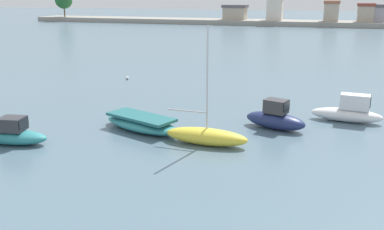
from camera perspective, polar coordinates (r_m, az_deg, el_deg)
moored_boat_3 at (r=24.19m, az=-22.50°, el=-2.39°), size 3.76×1.85×1.45m
moored_boat_4 at (r=24.79m, az=-6.72°, el=-1.10°), size 5.53×3.59×0.87m
moored_boat_5 at (r=22.32m, az=1.89°, el=-2.76°), size 4.42×1.37×6.06m
moored_boat_6 at (r=25.33m, az=10.96°, el=-0.43°), size 3.87×2.40×1.73m
moored_boat_7 at (r=27.89m, az=20.00°, el=0.42°), size 4.29×1.53×1.73m
mooring_buoy_1 at (r=39.77m, az=-8.55°, el=4.88°), size 0.31×0.31×0.31m
distant_shoreline at (r=110.00m, az=10.30°, el=12.51°), size 123.13×9.30×8.05m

